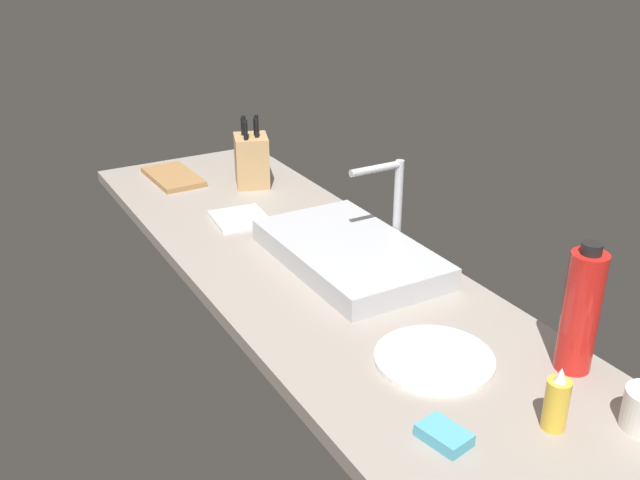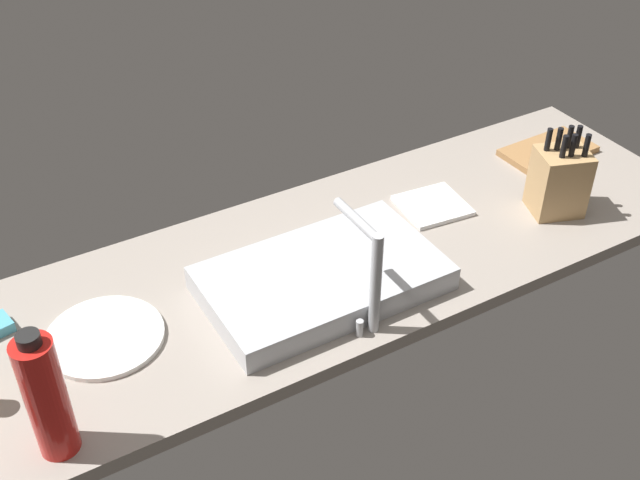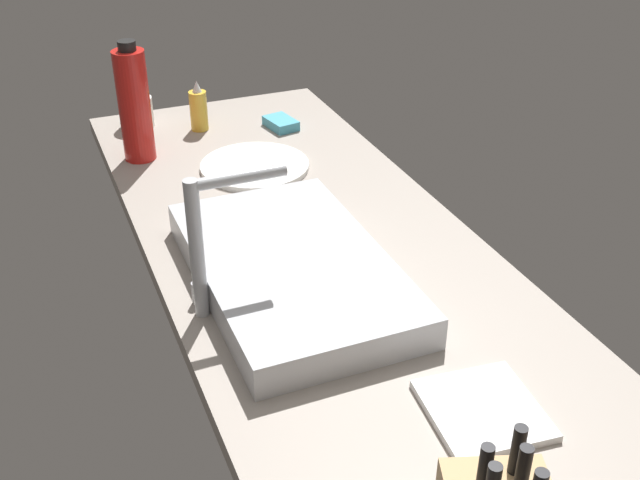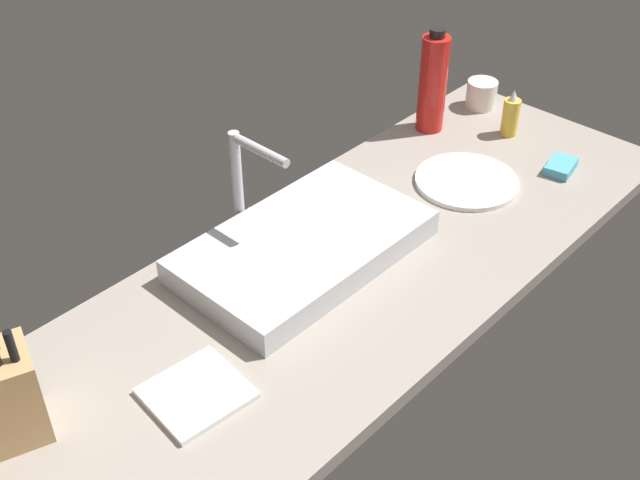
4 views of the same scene
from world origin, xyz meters
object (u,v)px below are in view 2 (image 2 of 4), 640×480
object	(u,v)px
water_bottle	(46,397)
dish_towel	(433,206)
knife_block	(559,180)
cutting_board	(548,151)
sink_basin	(322,278)
dinner_plate	(105,337)
faucet	(370,268)

from	to	relation	value
water_bottle	dish_towel	world-z (taller)	water_bottle
knife_block	water_bottle	distance (cm)	130.84
cutting_board	dish_towel	size ratio (longest dim) A/B	1.61
cutting_board	sink_basin	bearing A→B (deg)	12.31
water_bottle	dish_towel	bearing A→B (deg)	-165.15
knife_block	cutting_board	size ratio (longest dim) A/B	0.87
knife_block	cutting_board	xyz separation A→B (cm)	(-18.41, -21.66, -8.01)
water_bottle	dinner_plate	world-z (taller)	water_bottle
cutting_board	water_bottle	xyz separation A→B (cm)	(148.70, 32.92, 12.32)
cutting_board	water_bottle	bearing A→B (deg)	12.48
faucet	water_bottle	xyz separation A→B (cm)	(65.69, -0.58, -1.97)
sink_basin	water_bottle	xyz separation A→B (cm)	(63.22, 14.27, 10.29)
water_bottle	cutting_board	bearing A→B (deg)	-167.52
cutting_board	dish_towel	bearing A→B (deg)	6.82
faucet	cutting_board	size ratio (longest dim) A/B	0.94
faucet	cutting_board	bearing A→B (deg)	-158.02
knife_block	cutting_board	distance (cm)	29.53
cutting_board	dinner_plate	distance (cm)	133.46
sink_basin	dish_towel	size ratio (longest dim) A/B	3.24
knife_block	sink_basin	bearing A→B (deg)	16.98
dish_towel	knife_block	bearing A→B (deg)	148.15
faucet	dish_towel	distance (cm)	49.75
knife_block	cutting_board	world-z (taller)	knife_block
sink_basin	cutting_board	bearing A→B (deg)	-167.69
faucet	knife_block	size ratio (longest dim) A/B	1.08
sink_basin	faucet	xyz separation A→B (cm)	(-2.47, 14.84, 12.26)
cutting_board	dinner_plate	size ratio (longest dim) A/B	1.05
dinner_plate	dish_towel	distance (cm)	88.54
faucet	water_bottle	world-z (taller)	water_bottle
sink_basin	faucet	bearing A→B (deg)	99.44
knife_block	dinner_plate	world-z (taller)	knife_block
cutting_board	knife_block	bearing A→B (deg)	49.64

